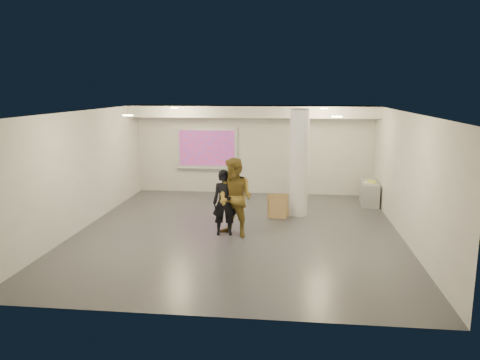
# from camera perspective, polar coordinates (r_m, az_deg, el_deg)

# --- Properties ---
(floor) EXTENTS (8.00, 9.00, 0.01)m
(floor) POSITION_cam_1_polar(r_m,az_deg,el_deg) (11.85, -0.22, -6.31)
(floor) COLOR #3A3C41
(floor) RESTS_ON ground
(ceiling) EXTENTS (8.00, 9.00, 0.01)m
(ceiling) POSITION_cam_1_polar(r_m,az_deg,el_deg) (11.32, -0.23, 8.34)
(ceiling) COLOR silver
(ceiling) RESTS_ON floor
(wall_back) EXTENTS (8.00, 0.01, 3.00)m
(wall_back) POSITION_cam_1_polar(r_m,az_deg,el_deg) (15.92, 1.67, 3.70)
(wall_back) COLOR beige
(wall_back) RESTS_ON floor
(wall_front) EXTENTS (8.00, 0.01, 3.00)m
(wall_front) POSITION_cam_1_polar(r_m,az_deg,el_deg) (7.15, -4.44, -5.52)
(wall_front) COLOR beige
(wall_front) RESTS_ON floor
(wall_left) EXTENTS (0.01, 9.00, 3.00)m
(wall_left) POSITION_cam_1_polar(r_m,az_deg,el_deg) (12.59, -18.62, 1.16)
(wall_left) COLOR beige
(wall_left) RESTS_ON floor
(wall_right) EXTENTS (0.01, 9.00, 3.00)m
(wall_right) POSITION_cam_1_polar(r_m,az_deg,el_deg) (11.73, 19.58, 0.41)
(wall_right) COLOR beige
(wall_right) RESTS_ON floor
(soffit_band) EXTENTS (8.00, 1.10, 0.36)m
(soffit_band) POSITION_cam_1_polar(r_m,az_deg,el_deg) (15.25, 1.52, 8.36)
(soffit_band) COLOR silver
(soffit_band) RESTS_ON ceiling
(downlight_nw) EXTENTS (0.22, 0.22, 0.02)m
(downlight_nw) POSITION_cam_1_polar(r_m,az_deg,el_deg) (14.19, -7.99, 8.70)
(downlight_nw) COLOR #E6D27A
(downlight_nw) RESTS_ON ceiling
(downlight_ne) EXTENTS (0.22, 0.22, 0.02)m
(downlight_ne) POSITION_cam_1_polar(r_m,az_deg,el_deg) (13.77, 10.25, 8.56)
(downlight_ne) COLOR #E6D27A
(downlight_ne) RESTS_ON ceiling
(downlight_sw) EXTENTS (0.22, 0.22, 0.02)m
(downlight_sw) POSITION_cam_1_polar(r_m,az_deg,el_deg) (10.36, -13.51, 7.67)
(downlight_sw) COLOR #E6D27A
(downlight_sw) RESTS_ON ceiling
(downlight_se) EXTENTS (0.22, 0.22, 0.02)m
(downlight_se) POSITION_cam_1_polar(r_m,az_deg,el_deg) (9.79, 11.73, 7.57)
(downlight_se) COLOR #E6D27A
(downlight_se) RESTS_ON ceiling
(column) EXTENTS (0.52, 0.52, 3.00)m
(column) POSITION_cam_1_polar(r_m,az_deg,el_deg) (13.19, 7.18, 2.08)
(column) COLOR white
(column) RESTS_ON floor
(projection_screen) EXTENTS (2.10, 0.13, 1.42)m
(projection_screen) POSITION_cam_1_polar(r_m,az_deg,el_deg) (16.08, -4.05, 3.85)
(projection_screen) COLOR silver
(projection_screen) RESTS_ON wall_back
(credenza) EXTENTS (0.56, 1.22, 0.70)m
(credenza) POSITION_cam_1_polar(r_m,az_deg,el_deg) (15.06, 15.49, -1.57)
(credenza) COLOR gray
(credenza) RESTS_ON floor
(papers_stack) EXTENTS (0.37, 0.42, 0.02)m
(papers_stack) POSITION_cam_1_polar(r_m,az_deg,el_deg) (14.97, 15.46, -0.25)
(papers_stack) COLOR white
(papers_stack) RESTS_ON credenza
(postit_pad) EXTENTS (0.27, 0.35, 0.03)m
(postit_pad) POSITION_cam_1_polar(r_m,az_deg,el_deg) (14.99, 15.71, -0.22)
(postit_pad) COLOR #D7EC2E
(postit_pad) RESTS_ON credenza
(cardboard_back) EXTENTS (0.63, 0.34, 0.65)m
(cardboard_back) POSITION_cam_1_polar(r_m,az_deg,el_deg) (13.21, 4.65, -3.07)
(cardboard_back) COLOR #997947
(cardboard_back) RESTS_ON floor
(cardboard_front) EXTENTS (0.51, 0.21, 0.54)m
(cardboard_front) POSITION_cam_1_polar(r_m,az_deg,el_deg) (12.99, 4.62, -3.55)
(cardboard_front) COLOR #997947
(cardboard_front) RESTS_ON floor
(woman) EXTENTS (0.64, 0.47, 1.61)m
(woman) POSITION_cam_1_polar(r_m,az_deg,el_deg) (11.43, -1.89, -2.77)
(woman) COLOR black
(woman) RESTS_ON floor
(man) EXTENTS (1.17, 1.09, 1.92)m
(man) POSITION_cam_1_polar(r_m,az_deg,el_deg) (11.27, -0.59, -2.15)
(man) COLOR olive
(man) RESTS_ON floor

